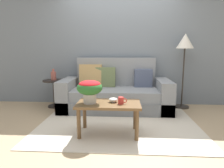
{
  "coord_description": "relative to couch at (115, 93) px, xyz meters",
  "views": [
    {
      "loc": [
        0.08,
        -3.08,
        1.19
      ],
      "look_at": [
        -0.12,
        0.16,
        0.64
      ],
      "focal_mm": 31.13,
      "sensor_mm": 36.0,
      "label": 1
    }
  ],
  "objects": [
    {
      "name": "ground_plane",
      "position": [
        0.1,
        -0.83,
        -0.32
      ],
      "size": [
        14.0,
        14.0,
        0.0
      ],
      "primitive_type": "plane",
      "color": "tan"
    },
    {
      "name": "area_rug",
      "position": [
        0.1,
        -0.88,
        -0.32
      ],
      "size": [
        2.56,
        1.87,
        0.01
      ],
      "primitive_type": "cube",
      "color": "beige",
      "rests_on": "ground"
    },
    {
      "name": "potted_plant",
      "position": [
        -0.29,
        -1.29,
        0.36
      ],
      "size": [
        0.36,
        0.36,
        0.32
      ],
      "color": "#B7B2A8",
      "rests_on": "coffee_table"
    },
    {
      "name": "floor_lamp",
      "position": [
        1.42,
        0.19,
        0.94
      ],
      "size": [
        0.35,
        0.35,
        1.54
      ],
      "color": "#2D2823",
      "rests_on": "ground"
    },
    {
      "name": "coffee_mug",
      "position": [
        0.15,
        -1.3,
        0.19
      ],
      "size": [
        0.12,
        0.08,
        0.1
      ],
      "color": "red",
      "rests_on": "coffee_table"
    },
    {
      "name": "wall_back",
      "position": [
        0.1,
        0.5,
        1.03
      ],
      "size": [
        6.4,
        0.12,
        2.71
      ],
      "primitive_type": "cube",
      "color": "slate",
      "rests_on": "ground"
    },
    {
      "name": "side_table",
      "position": [
        -1.3,
        0.07,
        0.08
      ],
      "size": [
        0.46,
        0.46,
        0.59
      ],
      "color": "black",
      "rests_on": "ground"
    },
    {
      "name": "snack_bowl",
      "position": [
        0.03,
        -1.22,
        0.18
      ],
      "size": [
        0.13,
        0.13,
        0.07
      ],
      "color": "silver",
      "rests_on": "coffee_table"
    },
    {
      "name": "table_vase",
      "position": [
        -1.3,
        0.08,
        0.36
      ],
      "size": [
        0.11,
        0.11,
        0.23
      ],
      "color": "#934C42",
      "rests_on": "side_table"
    },
    {
      "name": "couch",
      "position": [
        0.0,
        0.0,
        0.0
      ],
      "size": [
        2.18,
        0.94,
        1.05
      ],
      "color": "slate",
      "rests_on": "ground"
    },
    {
      "name": "coffee_table",
      "position": [
        -0.03,
        -1.26,
        0.07
      ],
      "size": [
        0.9,
        0.5,
        0.47
      ],
      "color": "brown",
      "rests_on": "ground"
    }
  ]
}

